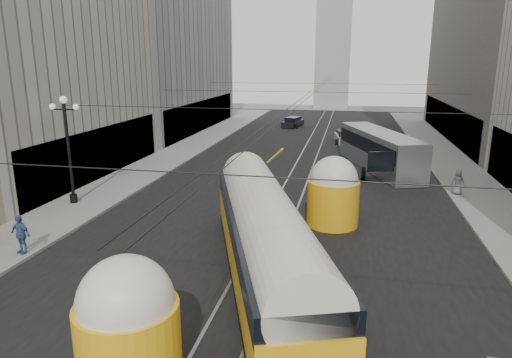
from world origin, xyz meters
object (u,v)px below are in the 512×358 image
at_px(streetcar, 265,236).
at_px(pedestrian_sidewalk_right, 458,182).
at_px(city_bus, 379,149).
at_px(pedestrian_sidewalk_left, 20,234).

bearing_deg(streetcar, pedestrian_sidewalk_right, 53.80).
relative_size(streetcar, city_bus, 1.33).
distance_m(streetcar, city_bus, 21.29).
height_order(city_bus, pedestrian_sidewalk_left, city_bus).
distance_m(city_bus, pedestrian_sidewalk_right, 8.32).
bearing_deg(pedestrian_sidewalk_left, pedestrian_sidewalk_right, 43.91).
relative_size(streetcar, pedestrian_sidewalk_left, 9.20).
distance_m(streetcar, pedestrian_sidewalk_left, 11.03).
height_order(streetcar, pedestrian_sidewalk_right, streetcar).
relative_size(pedestrian_sidewalk_right, pedestrian_sidewalk_left, 0.91).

